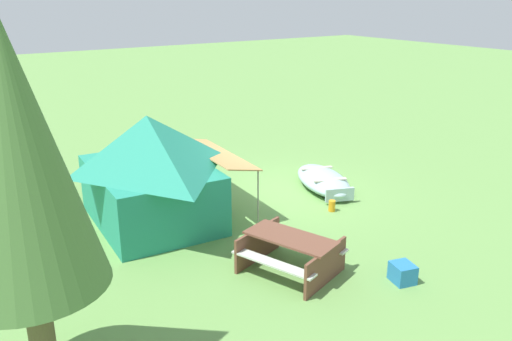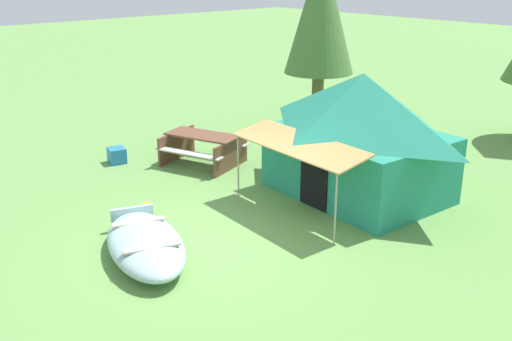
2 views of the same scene
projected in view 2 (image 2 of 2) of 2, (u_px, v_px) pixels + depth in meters
The scene contains 7 objects.
ground_plane at pixel (213, 241), 10.44m from camera, with size 80.00×80.00×0.00m, color #649449.
beached_rowboat at pixel (145, 243), 9.83m from camera, with size 2.89×2.04×0.47m.
canvas_cabin_tent at pixel (360, 133), 12.12m from camera, with size 3.85×3.77×2.61m.
picnic_table at pixel (203, 145), 14.28m from camera, with size 2.18×1.98×0.76m.
cooler_box at pixel (117, 155), 14.47m from camera, with size 0.44×0.39×0.37m, color #2472B5.
fuel_can at pixel (148, 210), 11.39m from camera, with size 0.17×0.17×0.29m, color orange.
pine_tree_back_left at pixel (321, 11), 16.72m from camera, with size 2.04×2.04×5.23m.
Camera 2 is at (7.51, -5.69, 4.72)m, focal length 40.98 mm.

